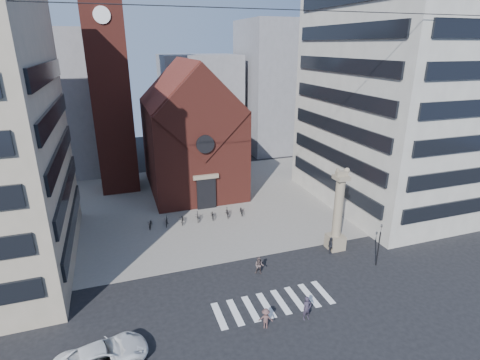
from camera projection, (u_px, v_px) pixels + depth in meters
name	position (u px, v px, depth m)	size (l,w,h in m)	color
ground	(254.00, 284.00, 32.68)	(120.00, 120.00, 0.00)	black
piazza	(203.00, 202.00, 49.58)	(46.00, 30.00, 0.05)	gray
zebra_crossing	(273.00, 303.00, 30.18)	(10.20, 3.20, 0.01)	white
church	(191.00, 133.00, 52.23)	(12.00, 16.65, 18.00)	maroon
campanile	(109.00, 76.00, 49.19)	(5.50, 5.50, 31.20)	maroon
building_right	(406.00, 77.00, 45.19)	(18.00, 22.00, 32.00)	beige
bg_block_left	(44.00, 104.00, 58.45)	(16.00, 14.00, 22.00)	gray
bg_block_mid	(200.00, 104.00, 71.47)	(14.00, 12.00, 18.00)	gray
bg_block_right	(284.00, 87.00, 72.64)	(16.00, 14.00, 24.00)	gray
lion_column	(338.00, 218.00, 37.21)	(1.63, 1.60, 8.68)	gray
traffic_light	(379.00, 244.00, 34.65)	(0.13, 0.16, 4.30)	black
white_car	(102.00, 356.00, 24.05)	(2.66, 5.77, 1.60)	white
pedestrian_0	(307.00, 308.00, 28.16)	(0.71, 0.47, 1.95)	#2F2838
pedestrian_1	(259.00, 266.00, 33.81)	(0.83, 0.64, 1.70)	#584846
pedestrian_2	(331.00, 246.00, 37.10)	(1.06, 0.44, 1.80)	#23242B
pedestrian_3	(266.00, 318.00, 27.36)	(1.04, 0.60, 1.62)	brown
scooter_0	(150.00, 224.00, 42.45)	(0.64, 1.82, 0.96)	black
scooter_1	(167.00, 221.00, 42.99)	(0.50, 1.77, 1.06)	black
scooter_2	(182.00, 219.00, 43.56)	(0.64, 1.82, 0.96)	black
scooter_3	(198.00, 217.00, 44.10)	(0.50, 1.77, 1.06)	black
scooter_4	(213.00, 215.00, 44.67)	(0.64, 1.82, 0.96)	black
scooter_5	(227.00, 212.00, 45.20)	(0.50, 1.77, 1.06)	black
scooter_6	(241.00, 211.00, 45.78)	(0.64, 1.82, 0.96)	black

